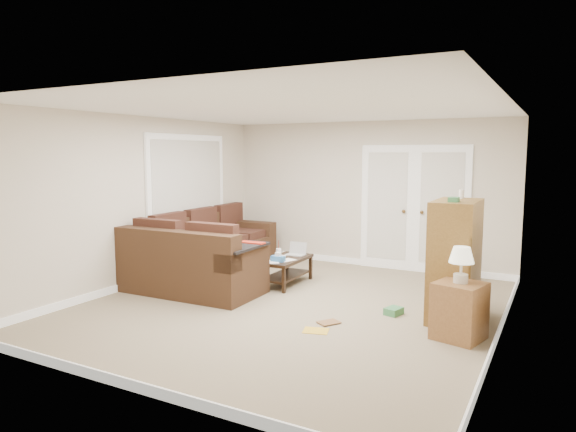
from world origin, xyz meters
The scene contains 17 objects.
floor centered at (0.00, 0.00, 0.00)m, with size 5.50×5.50×0.00m, color gray.
ceiling centered at (0.00, 0.00, 2.50)m, with size 5.00×5.50×0.02m, color white.
wall_left centered at (-2.50, 0.00, 1.25)m, with size 0.02×5.50×2.50m, color beige.
wall_right centered at (2.50, 0.00, 1.25)m, with size 0.02×5.50×2.50m, color beige.
wall_back centered at (0.00, 2.75, 1.25)m, with size 5.00×0.02×2.50m, color beige.
wall_front centered at (0.00, -2.75, 1.25)m, with size 5.00×0.02×2.50m, color beige.
baseboards centered at (0.00, 0.00, 0.05)m, with size 5.00×5.50×0.10m, color white, non-canonical shape.
french_doors centered at (0.85, 2.71, 1.04)m, with size 1.80×0.05×2.13m.
window_left centered at (-2.46, 1.00, 1.55)m, with size 0.05×1.92×1.42m.
sectional_sofa centered at (-1.85, 0.62, 0.36)m, with size 2.08×3.03×0.93m.
coffee_table centered at (-0.59, 0.94, 0.22)m, with size 0.51×0.99×0.67m.
tv_armoire centered at (1.93, 0.46, 0.71)m, with size 0.49×0.89×1.52m.
side_cabinet centered at (2.12, -0.20, 0.36)m, with size 0.57×0.57×0.99m.
space_heater centered at (1.82, 2.45, 0.17)m, with size 0.13×0.11×0.33m, color white.
floor_magazine centered at (0.69, -0.71, 0.00)m, with size 0.28×0.22×0.01m, color gold.
floor_greenbox centered at (1.27, 0.27, 0.04)m, with size 0.16×0.22×0.09m, color #397D49.
floor_book centered at (0.63, -0.36, 0.01)m, with size 0.18×0.24×0.02m, color brown.
Camera 1 is at (3.01, -5.68, 1.95)m, focal length 32.00 mm.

